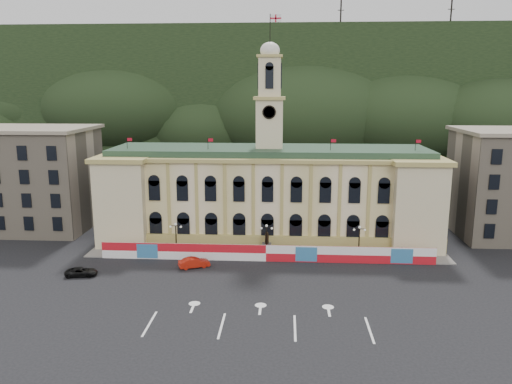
# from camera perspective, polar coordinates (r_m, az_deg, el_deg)

# --- Properties ---
(ground) EXTENTS (260.00, 260.00, 0.00)m
(ground) POSITION_cam_1_polar(r_m,az_deg,el_deg) (61.59, 0.56, -12.62)
(ground) COLOR black
(ground) RESTS_ON ground
(lane_markings) EXTENTS (26.00, 10.00, 0.02)m
(lane_markings) POSITION_cam_1_polar(r_m,az_deg,el_deg) (57.08, 0.30, -14.69)
(lane_markings) COLOR white
(lane_markings) RESTS_ON ground
(hill_ridge) EXTENTS (230.00, 80.00, 64.00)m
(hill_ridge) POSITION_cam_1_polar(r_m,az_deg,el_deg) (178.11, 2.60, 9.90)
(hill_ridge) COLOR black
(hill_ridge) RESTS_ON ground
(city_hall) EXTENTS (56.20, 17.60, 37.10)m
(city_hall) POSITION_cam_1_polar(r_m,az_deg,el_deg) (85.51, 1.51, -0.08)
(city_hall) COLOR beige
(city_hall) RESTS_ON ground
(side_building_left) EXTENTS (21.00, 17.00, 18.60)m
(side_building_left) POSITION_cam_1_polar(r_m,az_deg,el_deg) (99.56, -23.99, 1.46)
(side_building_left) COLOR tan
(side_building_left) RESTS_ON ground
(hoarding_fence) EXTENTS (50.00, 0.44, 2.50)m
(hoarding_fence) POSITION_cam_1_polar(r_m,az_deg,el_deg) (75.13, 1.19, -6.99)
(hoarding_fence) COLOR red
(hoarding_fence) RESTS_ON ground
(pavement) EXTENTS (56.00, 5.50, 0.16)m
(pavement) POSITION_cam_1_polar(r_m,az_deg,el_deg) (78.05, 1.23, -7.17)
(pavement) COLOR slate
(pavement) RESTS_ON ground
(statue) EXTENTS (1.40, 1.40, 3.72)m
(statue) POSITION_cam_1_polar(r_m,az_deg,el_deg) (77.93, 1.24, -6.34)
(statue) COLOR #595651
(statue) RESTS_ON ground
(lamp_left) EXTENTS (1.96, 0.44, 5.15)m
(lamp_left) POSITION_cam_1_polar(r_m,az_deg,el_deg) (78.18, -9.13, -4.98)
(lamp_left) COLOR black
(lamp_left) RESTS_ON ground
(lamp_center) EXTENTS (1.96, 0.44, 5.15)m
(lamp_center) POSITION_cam_1_polar(r_m,az_deg,el_deg) (76.41, 1.21, -5.23)
(lamp_center) COLOR black
(lamp_center) RESTS_ON ground
(lamp_right) EXTENTS (1.96, 0.44, 5.15)m
(lamp_right) POSITION_cam_1_polar(r_m,az_deg,el_deg) (77.18, 11.70, -5.31)
(lamp_right) COLOR black
(lamp_right) RESTS_ON ground
(red_sedan) EXTENTS (4.76, 5.60, 1.48)m
(red_sedan) POSITION_cam_1_polar(r_m,az_deg,el_deg) (73.24, -7.08, -8.01)
(red_sedan) COLOR #B01B0C
(red_sedan) RESTS_ON ground
(black_suv) EXTENTS (3.30, 4.91, 1.20)m
(black_suv) POSITION_cam_1_polar(r_m,az_deg,el_deg) (73.68, -19.32, -8.61)
(black_suv) COLOR black
(black_suv) RESTS_ON ground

